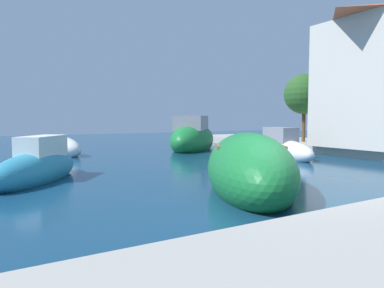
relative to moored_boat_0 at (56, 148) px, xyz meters
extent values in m
plane|color=navy|center=(3.22, -14.72, -0.40)|extent=(80.00, 80.00, 0.00)
cube|color=#ADA89E|center=(16.22, -8.72, -0.15)|extent=(6.00, 32.00, 0.50)
ellipsoid|color=white|center=(0.00, 0.00, 0.00)|extent=(3.06, 4.56, 1.45)
cube|color=brown|center=(0.00, 0.00, 0.47)|extent=(1.51, 1.27, 0.08)
ellipsoid|color=#197233|center=(3.27, -12.88, 0.19)|extent=(5.33, 6.63, 2.17)
cube|color=brown|center=(3.27, -12.88, 0.88)|extent=(2.30, 2.08, 0.08)
ellipsoid|color=white|center=(10.12, -7.50, -0.06)|extent=(2.34, 4.84, 1.26)
cube|color=gray|center=(10.20, -7.14, 0.76)|extent=(1.36, 2.19, 0.88)
ellipsoid|color=teal|center=(-1.93, -8.19, -0.05)|extent=(3.92, 4.64, 1.28)
cube|color=white|center=(-1.71, -7.88, 0.71)|extent=(1.89, 2.14, 0.76)
ellipsoid|color=#197233|center=(8.48, -0.86, 0.22)|extent=(6.05, 6.01, 2.26)
cube|color=gray|center=(8.13, -1.20, 1.37)|extent=(2.83, 2.82, 0.95)
cylinder|color=brown|center=(15.27, -4.20, 1.23)|extent=(0.24, 0.24, 2.27)
sphere|color=#285623|center=(15.27, -4.20, 3.32)|extent=(2.71, 2.71, 2.71)
camera|label=1|loc=(-3.33, -20.75, 1.70)|focal=32.63mm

